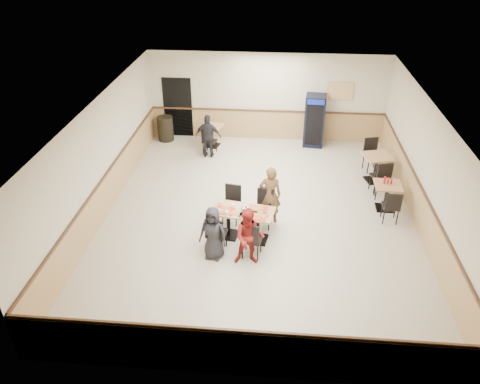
# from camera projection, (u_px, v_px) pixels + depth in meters

# --- Properties ---
(ground) EXTENTS (10.00, 10.00, 0.00)m
(ground) POSITION_uv_depth(u_px,v_px,m) (259.00, 215.00, 12.26)
(ground) COLOR beige
(ground) RESTS_ON ground
(room_shell) EXTENTS (10.00, 10.00, 10.00)m
(room_shell) POSITION_uv_depth(u_px,v_px,m) (323.00, 156.00, 14.02)
(room_shell) COLOR silver
(room_shell) RESTS_ON ground
(main_table) EXTENTS (1.56, 0.96, 0.78)m
(main_table) POSITION_uv_depth(u_px,v_px,m) (243.00, 220.00, 11.15)
(main_table) COLOR black
(main_table) RESTS_ON ground
(main_chairs) EXTENTS (1.56, 1.90, 0.99)m
(main_chairs) POSITION_uv_depth(u_px,v_px,m) (241.00, 220.00, 11.17)
(main_chairs) COLOR black
(main_chairs) RESTS_ON ground
(diner_woman_left) EXTENTS (0.71, 0.54, 1.30)m
(diner_woman_left) POSITION_uv_depth(u_px,v_px,m) (213.00, 233.00, 10.44)
(diner_woman_left) COLOR black
(diner_woman_left) RESTS_ON ground
(diner_woman_right) EXTENTS (0.69, 0.55, 1.39)m
(diner_woman_right) POSITION_uv_depth(u_px,v_px,m) (249.00, 237.00, 10.24)
(diner_woman_right) COLOR maroon
(diner_woman_right) RESTS_ON ground
(diner_man_opposite) EXTENTS (0.57, 0.38, 1.54)m
(diner_man_opposite) POSITION_uv_depth(u_px,v_px,m) (270.00, 195.00, 11.66)
(diner_man_opposite) COLOR brown
(diner_man_opposite) RESTS_ON ground
(lone_diner) EXTENTS (0.86, 0.42, 1.43)m
(lone_diner) POSITION_uv_depth(u_px,v_px,m) (208.00, 136.00, 14.92)
(lone_diner) COLOR black
(lone_diner) RESTS_ON ground
(tabletop_clutter) EXTENTS (1.30, 0.70, 0.12)m
(tabletop_clutter) POSITION_uv_depth(u_px,v_px,m) (243.00, 211.00, 10.94)
(tabletop_clutter) COLOR red
(tabletop_clutter) RESTS_ON main_table
(side_table_near) EXTENTS (0.71, 0.71, 0.74)m
(side_table_near) POSITION_uv_depth(u_px,v_px,m) (387.00, 193.00, 12.30)
(side_table_near) COLOR black
(side_table_near) RESTS_ON ground
(side_table_near_chair_south) EXTENTS (0.44, 0.44, 0.94)m
(side_table_near_chair_south) POSITION_uv_depth(u_px,v_px,m) (391.00, 205.00, 11.80)
(side_table_near_chair_south) COLOR black
(side_table_near_chair_south) RESTS_ON ground
(side_table_near_chair_north) EXTENTS (0.44, 0.44, 0.94)m
(side_table_near_chair_north) POSITION_uv_depth(u_px,v_px,m) (383.00, 183.00, 12.82)
(side_table_near_chair_north) COLOR black
(side_table_near_chair_north) RESTS_ON ground
(side_table_far) EXTENTS (0.94, 0.94, 0.82)m
(side_table_far) POSITION_uv_depth(u_px,v_px,m) (376.00, 164.00, 13.60)
(side_table_far) COLOR black
(side_table_far) RESTS_ON ground
(side_table_far_chair_south) EXTENTS (0.59, 0.59, 1.04)m
(side_table_far_chair_south) POSITION_uv_depth(u_px,v_px,m) (380.00, 176.00, 13.05)
(side_table_far_chair_south) COLOR black
(side_table_far_chair_south) RESTS_ON ground
(side_table_far_chair_north) EXTENTS (0.59, 0.59, 1.04)m
(side_table_far_chair_north) POSITION_uv_depth(u_px,v_px,m) (373.00, 155.00, 14.18)
(side_table_far_chair_north) COLOR black
(side_table_far_chair_north) RESTS_ON ground
(condiment_caddy) EXTENTS (0.23, 0.06, 0.20)m
(condiment_caddy) POSITION_uv_depth(u_px,v_px,m) (387.00, 181.00, 12.17)
(condiment_caddy) COLOR red
(condiment_caddy) RESTS_ON side_table_near
(back_table) EXTENTS (0.83, 0.83, 0.73)m
(back_table) POSITION_uv_depth(u_px,v_px,m) (212.00, 133.00, 15.75)
(back_table) COLOR black
(back_table) RESTS_ON ground
(back_table_chair_lone) EXTENTS (0.52, 0.52, 0.93)m
(back_table_chair_lone) POSITION_uv_depth(u_px,v_px,m) (210.00, 140.00, 15.26)
(back_table_chair_lone) COLOR black
(back_table_chair_lone) RESTS_ON ground
(pepsi_cooler) EXTENTS (0.72, 0.73, 1.75)m
(pepsi_cooler) POSITION_uv_depth(u_px,v_px,m) (314.00, 121.00, 15.64)
(pepsi_cooler) COLOR black
(pepsi_cooler) RESTS_ON ground
(trash_bin) EXTENTS (0.54, 0.54, 0.85)m
(trash_bin) POSITION_uv_depth(u_px,v_px,m) (165.00, 129.00, 16.21)
(trash_bin) COLOR black
(trash_bin) RESTS_ON ground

